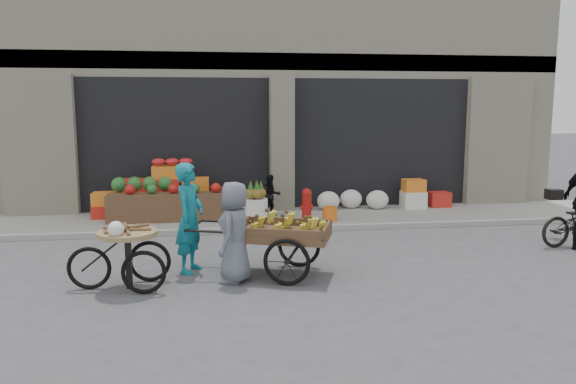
{
  "coord_description": "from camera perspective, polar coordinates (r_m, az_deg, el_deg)",
  "views": [
    {
      "loc": [
        -1.72,
        -8.13,
        2.58
      ],
      "look_at": [
        -0.37,
        1.35,
        1.1
      ],
      "focal_mm": 35.0,
      "sensor_mm": 36.0,
      "label": 1
    }
  ],
  "objects": [
    {
      "name": "vendor_woman",
      "position": [
        8.83,
        -9.96,
        -2.61
      ],
      "size": [
        0.6,
        0.73,
        1.72
      ],
      "primitive_type": "imported",
      "rotation": [
        0.0,
        0.0,
        1.22
      ],
      "color": "#107081",
      "rests_on": "ground"
    },
    {
      "name": "banana_cart",
      "position": [
        8.55,
        -0.82,
        -3.81
      ],
      "size": [
        2.53,
        1.64,
        0.98
      ],
      "rotation": [
        0.0,
        0.0,
        -0.34
      ],
      "color": "brown",
      "rests_on": "ground"
    },
    {
      "name": "fire_hydrant",
      "position": [
        12.04,
        1.92,
        -1.15
      ],
      "size": [
        0.22,
        0.22,
        0.71
      ],
      "color": "#A5140F",
      "rests_on": "sidewalk"
    },
    {
      "name": "vendor_grey",
      "position": [
        8.26,
        -5.43,
        -4.08
      ],
      "size": [
        0.71,
        0.85,
        1.49
      ],
      "primitive_type": "imported",
      "rotation": [
        0.0,
        0.0,
        -1.95
      ],
      "color": "slate",
      "rests_on": "ground"
    },
    {
      "name": "building",
      "position": [
        16.28,
        -2.07,
        11.57
      ],
      "size": [
        14.0,
        6.45,
        7.0
      ],
      "color": "beige",
      "rests_on": "ground"
    },
    {
      "name": "orange_bucket",
      "position": [
        12.13,
        4.28,
        -2.21
      ],
      "size": [
        0.32,
        0.32,
        0.3
      ],
      "primitive_type": "cylinder",
      "color": "orange",
      "rests_on": "sidewalk"
    },
    {
      "name": "ground",
      "position": [
        8.7,
        3.71,
        -8.48
      ],
      "size": [
        80.0,
        80.0,
        0.0
      ],
      "primitive_type": "plane",
      "color": "#424244",
      "rests_on": "ground"
    },
    {
      "name": "pineapple_bin",
      "position": [
        11.98,
        -3.32,
        -1.86
      ],
      "size": [
        0.52,
        0.52,
        0.5
      ],
      "primitive_type": "cylinder",
      "color": "silver",
      "rests_on": "sidewalk"
    },
    {
      "name": "tricycle_cart",
      "position": [
        8.28,
        -15.99,
        -5.65
      ],
      "size": [
        1.43,
        0.88,
        0.95
      ],
      "rotation": [
        0.0,
        0.0,
        -0.05
      ],
      "color": "#9E7F51",
      "rests_on": "ground"
    },
    {
      "name": "right_bay_goods",
      "position": [
        13.72,
        10.43,
        -0.47
      ],
      "size": [
        3.35,
        0.6,
        0.7
      ],
      "color": "silver",
      "rests_on": "sidewalk"
    },
    {
      "name": "seated_person",
      "position": [
        12.57,
        -1.74,
        -0.35
      ],
      "size": [
        0.51,
        0.43,
        0.93
      ],
      "primitive_type": "imported",
      "rotation": [
        0.0,
        0.0,
        0.17
      ],
      "color": "black",
      "rests_on": "sidewalk"
    },
    {
      "name": "fruit_display",
      "position": [
        12.68,
        -11.46,
        -0.04
      ],
      "size": [
        3.1,
        1.12,
        1.24
      ],
      "color": "red",
      "rests_on": "sidewalk"
    },
    {
      "name": "sidewalk",
      "position": [
        12.61,
        -0.1,
        -2.74
      ],
      "size": [
        18.0,
        2.2,
        0.12
      ],
      "primitive_type": "cube",
      "color": "gray",
      "rests_on": "ground"
    }
  ]
}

